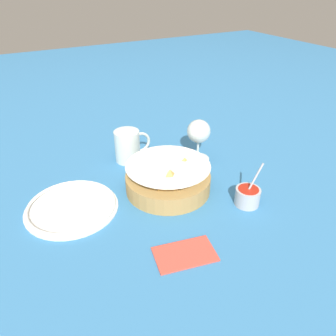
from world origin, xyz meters
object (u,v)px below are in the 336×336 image
object	(u,v)px
side_plate	(72,207)
sauce_cup	(248,196)
wine_glass	(199,133)
beer_mug	(128,147)
food_basket	(168,178)

from	to	relation	value
side_plate	sauce_cup	bearing A→B (deg)	-26.01
wine_glass	beer_mug	distance (m)	0.22
food_basket	wine_glass	distance (m)	0.20
sauce_cup	beer_mug	world-z (taller)	sauce_cup
wine_glass	side_plate	size ratio (longest dim) A/B	0.57
wine_glass	side_plate	world-z (taller)	wine_glass
sauce_cup	wine_glass	xyz separation A→B (m)	(0.02, 0.25, 0.06)
wine_glass	side_plate	bearing A→B (deg)	-171.42
sauce_cup	wine_glass	world-z (taller)	wine_glass
sauce_cup	wine_glass	bearing A→B (deg)	86.06
beer_mug	sauce_cup	bearing A→B (deg)	-63.68
sauce_cup	beer_mug	size ratio (longest dim) A/B	0.96
food_basket	sauce_cup	size ratio (longest dim) A/B	2.04
sauce_cup	wine_glass	distance (m)	0.26
side_plate	wine_glass	bearing A→B (deg)	8.58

